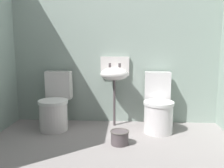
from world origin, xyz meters
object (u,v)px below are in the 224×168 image
at_px(sink, 115,74).
at_px(bucket, 120,137).
at_px(toilet_left, 55,106).
at_px(toilet_right, 158,107).

xyz_separation_m(sink, bucket, (0.09, -0.71, -0.67)).
relative_size(toilet_left, bucket, 3.49).
distance_m(toilet_left, toilet_right, 1.42).
bearing_deg(toilet_right, sink, -14.71).
height_order(sink, bucket, sink).
relative_size(toilet_left, sink, 0.79).
relative_size(toilet_right, bucket, 3.49).
distance_m(toilet_left, sink, 0.94).
xyz_separation_m(toilet_left, sink, (0.82, 0.19, 0.43)).
height_order(toilet_right, sink, sink).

